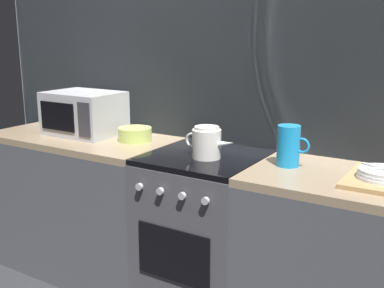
% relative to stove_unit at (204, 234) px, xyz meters
% --- Properties ---
extents(back_wall, '(3.60, 0.05, 2.40)m').
position_rel_stove_unit_xyz_m(back_wall, '(0.00, 0.32, 0.75)').
color(back_wall, gray).
rests_on(back_wall, ground_plane).
extents(counter_left, '(1.20, 0.60, 0.90)m').
position_rel_stove_unit_xyz_m(counter_left, '(-0.90, 0.00, 0.00)').
color(counter_left, '#515459').
rests_on(counter_left, ground_plane).
extents(stove_unit, '(0.60, 0.63, 0.90)m').
position_rel_stove_unit_xyz_m(stove_unit, '(0.00, 0.00, 0.00)').
color(stove_unit, '#4C4C51').
rests_on(stove_unit, ground_plane).
extents(counter_right, '(1.20, 0.60, 0.90)m').
position_rel_stove_unit_xyz_m(counter_right, '(0.90, 0.00, 0.00)').
color(counter_right, '#515459').
rests_on(counter_right, ground_plane).
extents(microwave, '(0.46, 0.35, 0.27)m').
position_rel_stove_unit_xyz_m(microwave, '(-0.91, 0.05, 0.59)').
color(microwave, '#B2B2B7').
rests_on(microwave, counter_left).
extents(kettle, '(0.28, 0.15, 0.17)m').
position_rel_stove_unit_xyz_m(kettle, '(0.04, -0.04, 0.53)').
color(kettle, white).
rests_on(kettle, stove_unit).
extents(mixing_bowl, '(0.20, 0.20, 0.08)m').
position_rel_stove_unit_xyz_m(mixing_bowl, '(-0.52, 0.07, 0.49)').
color(mixing_bowl, '#B7D166').
rests_on(mixing_bowl, counter_left).
extents(pitcher, '(0.16, 0.11, 0.20)m').
position_rel_stove_unit_xyz_m(pitcher, '(0.45, 0.04, 0.55)').
color(pitcher, '#198CD8').
rests_on(pitcher, counter_right).
extents(dish_pile, '(0.30, 0.40, 0.07)m').
position_rel_stove_unit_xyz_m(dish_pile, '(0.89, 0.01, 0.47)').
color(dish_pile, tan).
rests_on(dish_pile, counter_right).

